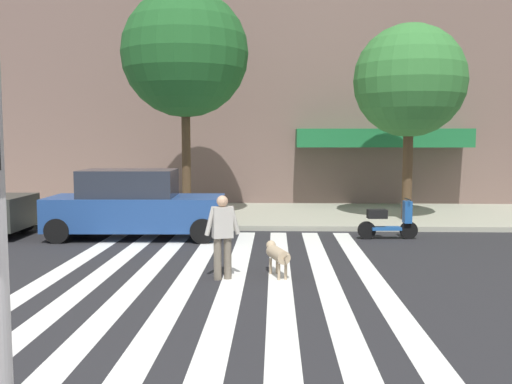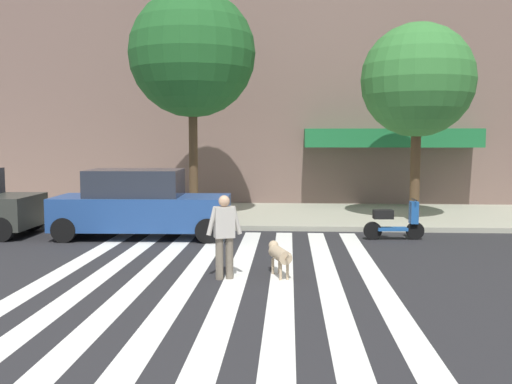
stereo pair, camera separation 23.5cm
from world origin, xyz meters
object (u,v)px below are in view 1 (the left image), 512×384
(street_tree_middle, at_px, (410,81))
(street_tree_nearest, at_px, (185,54))
(dog_on_leash, at_px, (277,254))
(pedestrian_dog_walker, at_px, (222,232))
(parked_scooter, at_px, (388,222))
(parked_car_behind_first, at_px, (135,205))

(street_tree_middle, bearing_deg, street_tree_nearest, 178.33)
(street_tree_nearest, height_order, dog_on_leash, street_tree_nearest)
(street_tree_nearest, relative_size, pedestrian_dog_walker, 4.46)
(street_tree_nearest, height_order, street_tree_middle, street_tree_nearest)
(parked_scooter, height_order, pedestrian_dog_walker, pedestrian_dog_walker)
(street_tree_middle, xyz_separation_m, dog_on_leash, (-4.15, -7.03, -4.07))
(street_tree_nearest, xyz_separation_m, street_tree_middle, (7.09, -0.21, -0.90))
(parked_scooter, relative_size, street_tree_middle, 0.27)
(parked_car_behind_first, distance_m, street_tree_middle, 9.26)
(pedestrian_dog_walker, bearing_deg, street_tree_nearest, 103.97)
(street_tree_middle, bearing_deg, parked_car_behind_first, -160.91)
(street_tree_nearest, distance_m, street_tree_middle, 7.15)
(parked_car_behind_first, height_order, street_tree_nearest, street_tree_nearest)
(street_tree_middle, bearing_deg, pedestrian_dog_walker, -125.46)
(parked_car_behind_first, xyz_separation_m, street_tree_nearest, (0.97, 2.99, 4.52))
(pedestrian_dog_walker, relative_size, dog_on_leash, 1.46)
(parked_car_behind_first, height_order, street_tree_middle, street_tree_middle)
(pedestrian_dog_walker, distance_m, dog_on_leash, 1.20)
(parked_scooter, height_order, street_tree_nearest, street_tree_nearest)
(parked_scooter, relative_size, pedestrian_dog_walker, 1.00)
(dog_on_leash, bearing_deg, street_tree_middle, 59.43)
(street_tree_middle, distance_m, pedestrian_dog_walker, 9.68)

